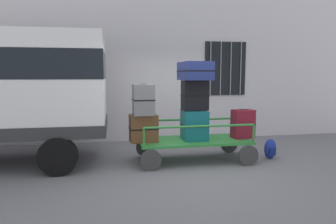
{
  "coord_description": "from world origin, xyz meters",
  "views": [
    {
      "loc": [
        -1.38,
        -5.96,
        1.83
      ],
      "look_at": [
        -0.27,
        0.2,
        1.06
      ],
      "focal_mm": 32.66,
      "sensor_mm": 36.0,
      "label": 1
    }
  ],
  "objects": [
    {
      "name": "luggage_cart",
      "position": [
        0.3,
        0.2,
        0.38
      ],
      "size": [
        2.4,
        1.1,
        0.46
      ],
      "color": "#2D8438",
      "rests_on": "ground"
    },
    {
      "name": "suitcase_left_bottom",
      "position": [
        -0.78,
        0.2,
        0.74
      ],
      "size": [
        0.59,
        0.44,
        0.56
      ],
      "color": "brown",
      "rests_on": "luggage_cart"
    },
    {
      "name": "suitcase_center_bottom",
      "position": [
        1.37,
        0.18,
        0.77
      ],
      "size": [
        0.49,
        0.34,
        0.62
      ],
      "color": "maroon",
      "rests_on": "luggage_cart"
    },
    {
      "name": "suitcase_midleft_bottom",
      "position": [
        0.3,
        0.21,
        0.77
      ],
      "size": [
        0.51,
        0.56,
        0.63
      ],
      "color": "#0F5960",
      "rests_on": "luggage_cart"
    },
    {
      "name": "ground_plane",
      "position": [
        0.0,
        0.0,
        0.0
      ],
      "size": [
        40.0,
        40.0,
        0.0
      ],
      "primitive_type": "plane",
      "color": "slate"
    },
    {
      "name": "suitcase_left_middle",
      "position": [
        -0.78,
        0.22,
        1.33
      ],
      "size": [
        0.42,
        0.59,
        0.62
      ],
      "color": "slate",
      "rests_on": "suitcase_left_bottom"
    },
    {
      "name": "suitcase_midleft_top",
      "position": [
        0.3,
        0.21,
        1.9
      ],
      "size": [
        0.6,
        0.88,
        0.38
      ],
      "color": "navy",
      "rests_on": "suitcase_midleft_middle"
    },
    {
      "name": "backpack",
      "position": [
        1.97,
        0.06,
        0.22
      ],
      "size": [
        0.27,
        0.22,
        0.44
      ],
      "color": "navy",
      "rests_on": "ground"
    },
    {
      "name": "suitcase_midleft_middle",
      "position": [
        0.3,
        0.19,
        1.4
      ],
      "size": [
        0.56,
        0.33,
        0.63
      ],
      "color": "black",
      "rests_on": "suitcase_midleft_bottom"
    },
    {
      "name": "cart_railing",
      "position": [
        0.3,
        0.2,
        0.78
      ],
      "size": [
        2.28,
        0.97,
        0.38
      ],
      "color": "#2D8438",
      "rests_on": "luggage_cart"
    },
    {
      "name": "building_wall",
      "position": [
        0.01,
        2.56,
        2.5
      ],
      "size": [
        12.0,
        0.38,
        5.0
      ],
      "color": "silver",
      "rests_on": "ground"
    }
  ]
}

